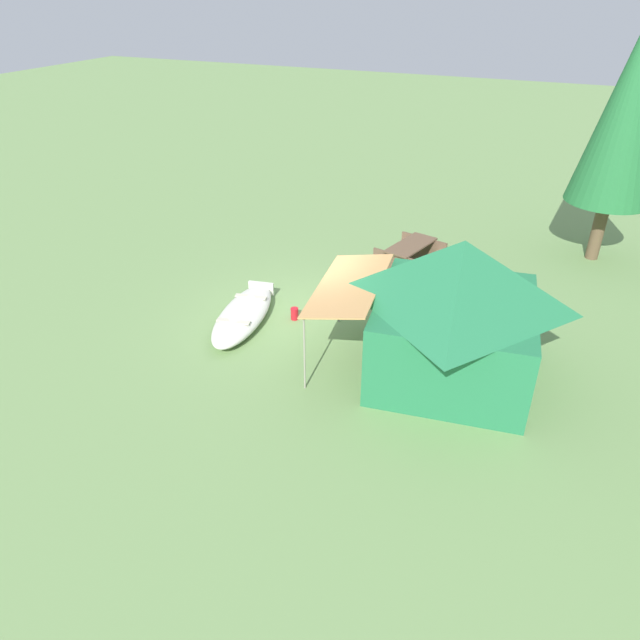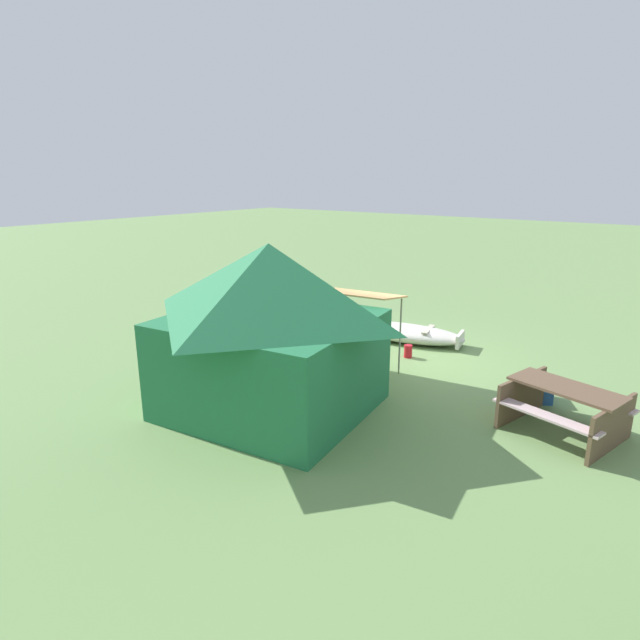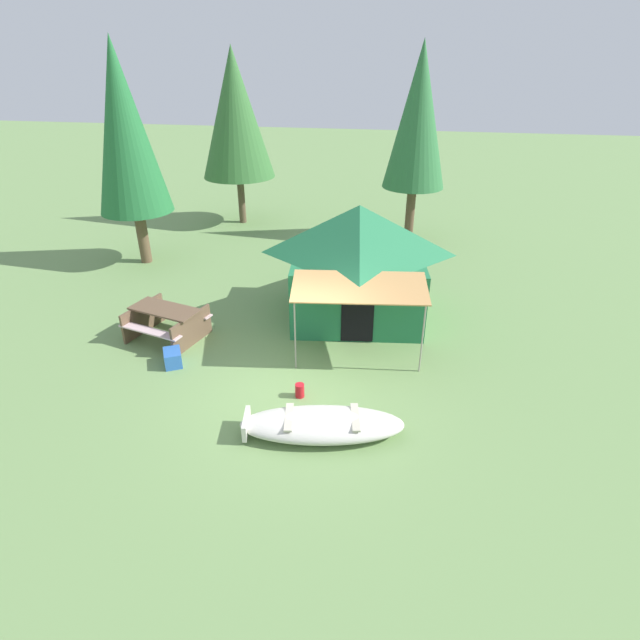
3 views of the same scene
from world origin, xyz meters
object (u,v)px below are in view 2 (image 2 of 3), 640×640
beached_rowboat (405,333)px  fuel_can (408,351)px  picnic_table (564,405)px  cooler_box (540,391)px  canvas_cabin_tent (271,326)px

beached_rowboat → fuel_can: 1.21m
beached_rowboat → picnic_table: picnic_table is taller
fuel_can → picnic_table: bearing=154.3°
cooler_box → beached_rowboat: bearing=-24.8°
beached_rowboat → canvas_cabin_tent: size_ratio=0.65×
cooler_box → fuel_can: (3.01, -0.65, -0.03)m
beached_rowboat → picnic_table: size_ratio=1.57×
fuel_can → beached_rowboat: bearing=-58.8°
beached_rowboat → fuel_can: (-0.63, 1.04, -0.07)m
beached_rowboat → fuel_can: size_ratio=10.76×
canvas_cabin_tent → fuel_can: bearing=-100.1°
beached_rowboat → picnic_table: 5.11m
canvas_cabin_tent → cooler_box: (-3.70, -3.18, -1.34)m
picnic_table → fuel_can: 4.06m
cooler_box → fuel_can: size_ratio=1.74×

